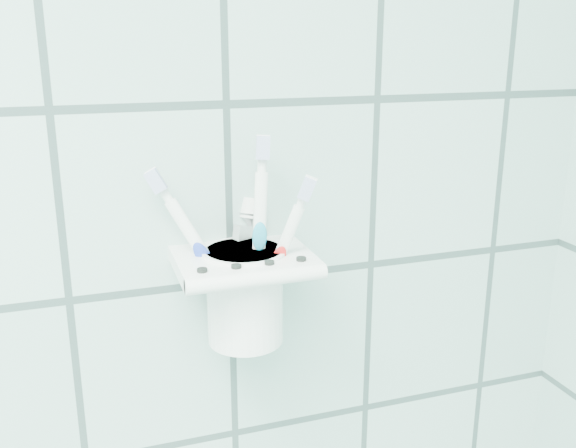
# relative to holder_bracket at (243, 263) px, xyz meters

# --- Properties ---
(holder_bracket) EXTENTS (0.13, 0.11, 0.04)m
(holder_bracket) POSITION_rel_holder_bracket_xyz_m (0.00, 0.00, 0.00)
(holder_bracket) COLOR white
(holder_bracket) RESTS_ON wall_back
(cup) EXTENTS (0.09, 0.09, 0.10)m
(cup) POSITION_rel_holder_bracket_xyz_m (0.00, 0.00, -0.03)
(cup) COLOR white
(cup) RESTS_ON holder_bracket
(toothbrush_pink) EXTENTS (0.09, 0.04, 0.19)m
(toothbrush_pink) POSITION_rel_holder_bracket_xyz_m (0.01, -0.00, 0.02)
(toothbrush_pink) COLOR white
(toothbrush_pink) RESTS_ON cup
(toothbrush_blue) EXTENTS (0.03, 0.03, 0.20)m
(toothbrush_blue) POSITION_rel_holder_bracket_xyz_m (0.01, -0.00, 0.02)
(toothbrush_blue) COLOR white
(toothbrush_blue) RESTS_ON cup
(toothbrush_orange) EXTENTS (0.06, 0.06, 0.18)m
(toothbrush_orange) POSITION_rel_holder_bracket_xyz_m (0.01, 0.01, 0.01)
(toothbrush_orange) COLOR white
(toothbrush_orange) RESTS_ON cup
(toothpaste_tube) EXTENTS (0.06, 0.04, 0.15)m
(toothpaste_tube) POSITION_rel_holder_bracket_xyz_m (0.00, 0.02, -0.00)
(toothpaste_tube) COLOR silver
(toothpaste_tube) RESTS_ON cup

